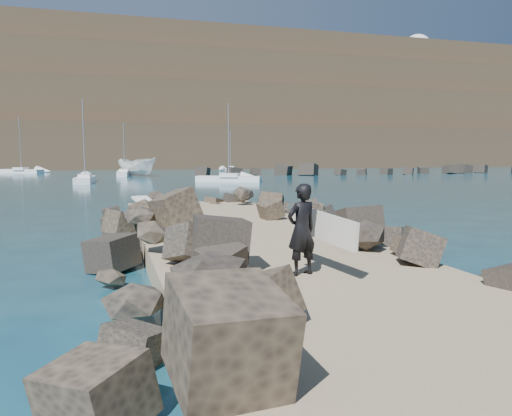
{
  "coord_description": "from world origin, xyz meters",
  "views": [
    {
      "loc": [
        -3.86,
        -14.07,
        2.94
      ],
      "look_at": [
        0.0,
        -1.0,
        1.5
      ],
      "focal_mm": 35.0,
      "sensor_mm": 36.0,
      "label": 1
    }
  ],
  "objects_px": {
    "sailboat_b": "(125,174)",
    "surfboard_resting": "(150,209)",
    "surfer_with_board": "(305,229)",
    "boat_imported": "(137,167)",
    "radome": "(417,54)"
  },
  "relations": [
    {
      "from": "sailboat_b",
      "to": "surfboard_resting",
      "type": "bearing_deg",
      "value": -90.85
    },
    {
      "from": "surfer_with_board",
      "to": "boat_imported",
      "type": "bearing_deg",
      "value": 89.74
    },
    {
      "from": "surfboard_resting",
      "to": "boat_imported",
      "type": "xyz_separation_m",
      "value": [
        2.57,
        55.04,
        0.29
      ]
    },
    {
      "from": "boat_imported",
      "to": "sailboat_b",
      "type": "xyz_separation_m",
      "value": [
        -1.74,
        0.92,
        -0.98
      ]
    },
    {
      "from": "surfboard_resting",
      "to": "radome",
      "type": "xyz_separation_m",
      "value": [
        115.25,
        155.38,
        41.23
      ]
    },
    {
      "from": "surfboard_resting",
      "to": "sailboat_b",
      "type": "distance_m",
      "value": 55.97
    },
    {
      "from": "surfboard_resting",
      "to": "boat_imported",
      "type": "relative_size",
      "value": 0.34
    },
    {
      "from": "surfer_with_board",
      "to": "surfboard_resting",
      "type": "bearing_deg",
      "value": 104.39
    },
    {
      "from": "sailboat_b",
      "to": "surfer_with_board",
      "type": "bearing_deg",
      "value": -88.72
    },
    {
      "from": "boat_imported",
      "to": "sailboat_b",
      "type": "height_order",
      "value": "sailboat_b"
    },
    {
      "from": "radome",
      "to": "boat_imported",
      "type": "bearing_deg",
      "value": -138.31
    },
    {
      "from": "radome",
      "to": "surfboard_resting",
      "type": "bearing_deg",
      "value": -126.57
    },
    {
      "from": "sailboat_b",
      "to": "boat_imported",
      "type": "bearing_deg",
      "value": -27.93
    },
    {
      "from": "boat_imported",
      "to": "sailboat_b",
      "type": "bearing_deg",
      "value": 111.05
    },
    {
      "from": "surfboard_resting",
      "to": "surfer_with_board",
      "type": "distance_m",
      "value": 9.2
    }
  ]
}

